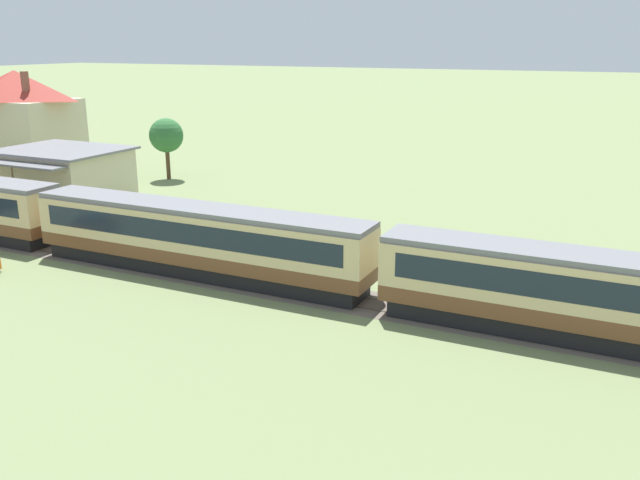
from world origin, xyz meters
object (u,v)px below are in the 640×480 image
Objects in this scene: passenger_train at (200,237)px; yard_tree_0 at (166,136)px; station_building at (64,176)px; station_house_red_roof at (20,119)px.

yard_tree_0 is (-19.86, 22.53, 2.01)m from passenger_train.
yard_tree_0 is at bearing 83.36° from station_building.
yard_tree_0 is at bearing 6.18° from station_house_red_roof.
station_building is at bearing -32.01° from station_house_red_roof.
station_house_red_roof reaches higher than yard_tree_0.
station_house_red_roof is (-16.37, 10.23, 3.01)m from station_building.
station_house_red_roof reaches higher than passenger_train.
yard_tree_0 reaches higher than passenger_train.
passenger_train is 6.74× the size of station_building.
passenger_train is 11.22× the size of yard_tree_0.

